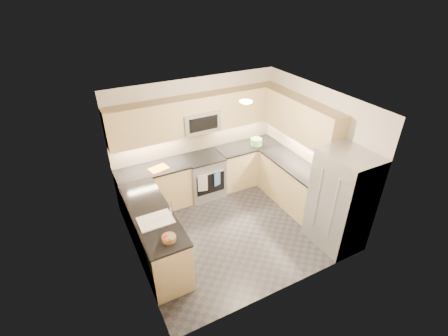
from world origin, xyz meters
TOP-DOWN VIEW (x-y plane):
  - floor at (0.00, 0.00)m, footprint 3.60×3.20m
  - ceiling at (0.00, 0.00)m, footprint 3.60×3.20m
  - wall_back at (0.00, 1.60)m, footprint 3.60×0.02m
  - wall_front at (0.00, -1.60)m, footprint 3.60×0.02m
  - wall_left at (-1.80, 0.00)m, footprint 0.02×3.20m
  - wall_right at (1.80, 0.00)m, footprint 0.02×3.20m
  - base_cab_back_left at (-1.09, 1.30)m, footprint 1.42×0.60m
  - base_cab_back_right at (1.09, 1.30)m, footprint 1.42×0.60m
  - base_cab_right at (1.50, 0.15)m, footprint 0.60×1.70m
  - base_cab_peninsula at (-1.50, 0.00)m, footprint 0.60×2.00m
  - countertop_back_left at (-1.09, 1.30)m, footprint 1.42×0.63m
  - countertop_back_right at (1.09, 1.30)m, footprint 1.42×0.63m
  - countertop_right at (1.50, 0.15)m, footprint 0.63×1.70m
  - countertop_peninsula at (-1.50, 0.00)m, footprint 0.63×2.00m
  - upper_cab_back at (0.00, 1.43)m, footprint 3.60×0.35m
  - upper_cab_right at (1.62, 0.28)m, footprint 0.35×1.95m
  - backsplash_back at (0.00, 1.60)m, footprint 3.60×0.01m
  - backsplash_right at (1.80, 0.45)m, footprint 0.01×2.30m
  - gas_range at (0.00, 1.28)m, footprint 0.76×0.65m
  - range_cooktop at (0.00, 1.28)m, footprint 0.76×0.65m
  - oven_door_glass at (0.00, 0.95)m, footprint 0.62×0.02m
  - oven_handle at (0.00, 0.93)m, footprint 0.60×0.02m
  - microwave at (0.00, 1.40)m, footprint 0.76×0.40m
  - microwave_door at (0.00, 1.20)m, footprint 0.60×0.01m
  - refrigerator at (1.45, -1.15)m, footprint 0.70×0.90m
  - fridge_handle_left at (1.08, -1.33)m, footprint 0.02×0.02m
  - fridge_handle_right at (1.08, -0.97)m, footprint 0.02×0.02m
  - sink_basin at (-1.50, -0.25)m, footprint 0.52×0.38m
  - faucet at (-1.24, -0.25)m, footprint 0.03×0.03m
  - utensil_bowl at (1.26, 1.22)m, footprint 0.31×0.31m
  - cutting_board at (-0.98, 1.22)m, footprint 0.41×0.33m
  - fruit_basket at (-1.46, -0.75)m, footprint 0.23×0.23m
  - fruit_apple at (-1.52, -0.80)m, footprint 0.08×0.08m
  - fruit_pear at (-1.48, -0.85)m, footprint 0.06×0.06m
  - dish_towel_check at (-0.20, 0.91)m, footprint 0.20×0.06m
  - dish_towel_blue at (0.13, 0.91)m, footprint 0.16×0.06m
  - fruit_orange at (-1.52, -0.84)m, footprint 0.07×0.07m

SIDE VIEW (x-z plane):
  - floor at x=0.00m, z-range 0.00..0.00m
  - base_cab_back_left at x=-1.09m, z-range 0.00..0.90m
  - base_cab_back_right at x=1.09m, z-range 0.00..0.90m
  - base_cab_right at x=1.50m, z-range 0.00..0.90m
  - base_cab_peninsula at x=-1.50m, z-range 0.00..0.90m
  - oven_door_glass at x=0.00m, z-range 0.22..0.68m
  - gas_range at x=0.00m, z-range 0.00..0.91m
  - dish_towel_check at x=-0.20m, z-range 0.36..0.74m
  - dish_towel_blue at x=0.13m, z-range 0.40..0.70m
  - oven_handle at x=0.00m, z-range 0.71..0.73m
  - sink_basin at x=-1.50m, z-range 0.80..0.96m
  - refrigerator at x=1.45m, z-range 0.00..1.80m
  - range_cooktop at x=0.00m, z-range 0.90..0.93m
  - countertop_back_left at x=-1.09m, z-range 0.90..0.94m
  - countertop_back_right at x=1.09m, z-range 0.90..0.94m
  - countertop_right at x=1.50m, z-range 0.90..0.94m
  - countertop_peninsula at x=-1.50m, z-range 0.90..0.94m
  - cutting_board at x=-0.98m, z-range 0.94..0.95m
  - fridge_handle_left at x=1.08m, z-range 0.35..1.55m
  - fridge_handle_right at x=1.08m, z-range 0.35..1.55m
  - fruit_basket at x=-1.46m, z-range 0.94..1.01m
  - utensil_bowl at x=1.26m, z-range 0.94..1.09m
  - fruit_orange at x=-1.52m, z-range 1.02..1.09m
  - fruit_apple at x=-1.52m, z-range 1.02..1.09m
  - fruit_pear at x=-1.48m, z-range 1.02..1.09m
  - faucet at x=-1.24m, z-range 0.94..1.22m
  - backsplash_back at x=0.00m, z-range 0.94..1.45m
  - backsplash_right at x=1.80m, z-range 0.94..1.45m
  - wall_back at x=0.00m, z-range 0.00..2.50m
  - wall_front at x=0.00m, z-range 0.00..2.50m
  - wall_left at x=-1.80m, z-range 0.00..2.50m
  - wall_right at x=1.80m, z-range 0.00..2.50m
  - microwave at x=0.00m, z-range 1.50..1.90m
  - microwave_door at x=0.00m, z-range 1.56..1.84m
  - upper_cab_back at x=0.00m, z-range 1.45..2.20m
  - upper_cab_right at x=1.62m, z-range 1.45..2.20m
  - ceiling at x=0.00m, z-range 2.49..2.51m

